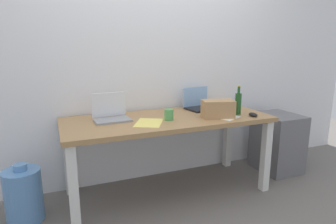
% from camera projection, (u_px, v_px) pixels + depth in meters
% --- Properties ---
extents(ground_plane, '(8.00, 8.00, 0.00)m').
position_uv_depth(ground_plane, '(168.00, 191.00, 2.75)').
color(ground_plane, slate).
extents(back_wall, '(5.20, 0.08, 2.60)m').
position_uv_depth(back_wall, '(151.00, 52.00, 2.86)').
color(back_wall, white).
rests_on(back_wall, ground).
extents(desk, '(1.85, 0.75, 0.73)m').
position_uv_depth(desk, '(168.00, 127.00, 2.61)').
color(desk, '#A37A4C').
rests_on(desk, ground).
extents(laptop_left, '(0.31, 0.23, 0.24)m').
position_uv_depth(laptop_left, '(111.00, 114.00, 2.48)').
color(laptop_left, gray).
rests_on(laptop_left, desk).
extents(laptop_right, '(0.34, 0.28, 0.21)m').
position_uv_depth(laptop_right, '(200.00, 105.00, 2.94)').
color(laptop_right, black).
rests_on(laptop_right, desk).
extents(beer_bottle, '(0.06, 0.06, 0.27)m').
position_uv_depth(beer_bottle, '(238.00, 103.00, 2.69)').
color(beer_bottle, '#1E5123').
rests_on(beer_bottle, desk).
extents(computer_mouse, '(0.06, 0.10, 0.03)m').
position_uv_depth(computer_mouse, '(253.00, 115.00, 2.62)').
color(computer_mouse, black).
rests_on(computer_mouse, desk).
extents(cardboard_box, '(0.31, 0.23, 0.16)m').
position_uv_depth(cardboard_box, '(218.00, 109.00, 2.58)').
color(cardboard_box, tan).
rests_on(cardboard_box, desk).
extents(coffee_mug, '(0.08, 0.08, 0.09)m').
position_uv_depth(coffee_mug, '(169.00, 115.00, 2.49)').
color(coffee_mug, '#4C9E56').
rests_on(coffee_mug, desk).
extents(paper_sheet_front_right, '(0.32, 0.36, 0.00)m').
position_uv_depth(paper_sheet_front_right, '(221.00, 116.00, 2.63)').
color(paper_sheet_front_right, white).
rests_on(paper_sheet_front_right, desk).
extents(paper_yellow_folder, '(0.33, 0.36, 0.00)m').
position_uv_depth(paper_yellow_folder, '(149.00, 123.00, 2.40)').
color(paper_yellow_folder, '#F4E06B').
rests_on(paper_yellow_folder, desk).
extents(water_cooler_jug, '(0.28, 0.28, 0.47)m').
position_uv_depth(water_cooler_jug, '(24.00, 195.00, 2.25)').
color(water_cooler_jug, '#598CC6').
rests_on(water_cooler_jug, ground).
extents(filing_cabinet, '(0.40, 0.48, 0.63)m').
position_uv_depth(filing_cabinet, '(277.00, 142.00, 3.19)').
color(filing_cabinet, slate).
rests_on(filing_cabinet, ground).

